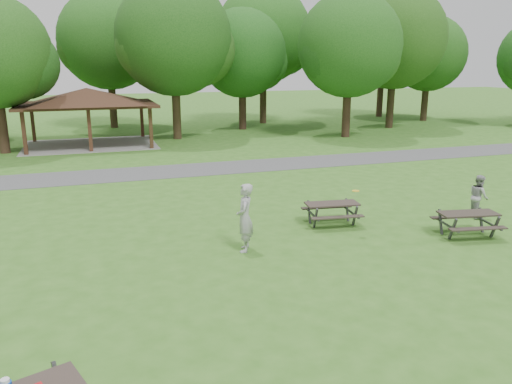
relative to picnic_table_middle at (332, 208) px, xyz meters
name	(u,v)px	position (x,y,z in m)	size (l,w,h in m)	color
ground	(268,283)	(-3.65, -3.74, -0.58)	(160.00, 160.00, 0.00)	#346A1E
asphalt_path	(176,171)	(-3.65, 10.26, -0.57)	(120.00, 3.20, 0.02)	#494A4C
pavilion	(87,99)	(-7.65, 20.26, 2.49)	(8.60, 7.01, 3.76)	#341E13
tree_row_e	(175,41)	(-1.55, 21.28, 6.20)	(8.40, 8.00, 11.02)	#322416
tree_row_f	(243,56)	(4.44, 24.78, 5.26)	(7.35, 7.00, 9.55)	black
tree_row_g	(350,48)	(10.45, 18.28, 5.75)	(7.77, 7.40, 10.25)	black
tree_row_h	(396,41)	(16.46, 21.78, 6.45)	(8.61, 8.20, 11.37)	black
tree_row_i	(429,56)	(22.44, 25.28, 5.33)	(7.14, 6.80, 9.52)	black
tree_deep_b	(110,43)	(-5.55, 29.28, 6.31)	(8.40, 8.00, 11.13)	black
tree_deep_c	(264,38)	(7.46, 28.28, 6.87)	(8.82, 8.40, 11.90)	#322116
tree_deep_d	(384,45)	(20.45, 29.78, 6.45)	(8.40, 8.00, 11.27)	black
picnic_table_middle	(332,208)	(0.00, 0.00, 0.00)	(1.98, 1.68, 0.78)	#2F2622
picnic_table_far	(468,218)	(3.58, -2.42, 0.01)	(2.08, 1.79, 0.80)	#2B241F
frisbee_in_flight	(356,191)	(0.18, -1.21, 0.89)	(0.26, 0.26, 0.02)	yellow
frisbee_thrower	(245,218)	(-3.55, -1.42, 0.44)	(0.74, 0.49, 2.03)	#A0A0A3
frisbee_catcher	(479,196)	(5.31, -0.93, 0.20)	(0.75, 0.59, 1.55)	#9D9EA0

